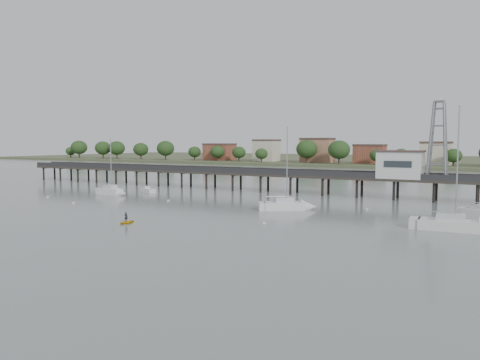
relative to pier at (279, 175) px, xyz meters
The scene contains 12 objects.
ground_plane 60.12m from the pier, 90.00° to the right, with size 500.00×500.00×0.00m, color slate.
pier is the anchor object (origin of this frame).
pier_building 25.16m from the pier, ahead, with size 8.40×5.40×5.30m.
lattice_tower 32.34m from the pier, ahead, with size 3.20×3.20×15.50m.
sailboat_b 34.80m from the pier, 143.43° to the right, with size 7.44×2.62×12.17m.
sailboat_c 26.15m from the pier, 61.01° to the right, with size 8.47×6.78×14.05m.
sailboat_d 48.24m from the pier, 37.65° to the right, with size 10.07×3.41×16.25m.
white_tender 28.48m from the pier, 150.87° to the right, with size 4.13×2.83×1.48m.
yellow_dinghy 45.27m from the pier, 92.69° to the right, with size 1.74×0.51×2.44m, color yellow.
dinghy_occupant 45.27m from the pier, 92.69° to the right, with size 0.46×1.26×0.30m, color black.
mooring_buoys 29.27m from the pier, 85.52° to the right, with size 85.60×19.96×0.39m.
far_shore 179.60m from the pier, 89.89° to the left, with size 500.00×170.00×10.40m.
Camera 1 is at (41.09, -31.81, 10.83)m, focal length 35.00 mm.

